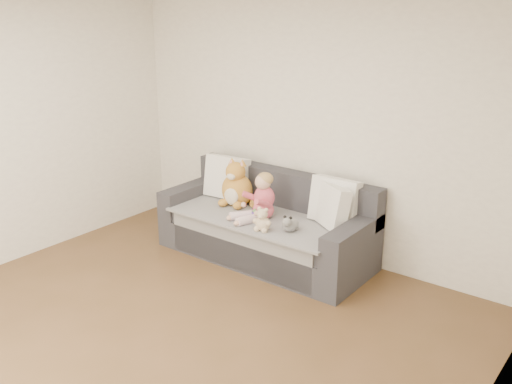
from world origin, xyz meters
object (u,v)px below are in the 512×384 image
(teddy_bear, at_px, (262,221))
(toddler, at_px, (261,199))
(sippy_cup, at_px, (255,214))
(plush_cat, at_px, (236,187))
(sofa, at_px, (267,228))

(teddy_bear, bearing_deg, toddler, 119.81)
(toddler, bearing_deg, sippy_cup, -74.90)
(toddler, bearing_deg, plush_cat, -176.21)
(toddler, relative_size, teddy_bear, 2.02)
(sofa, xyz_separation_m, teddy_bear, (0.24, -0.41, 0.26))
(toddler, bearing_deg, teddy_bear, -26.16)
(teddy_bear, height_order, sippy_cup, teddy_bear)
(plush_cat, bearing_deg, sofa, -9.73)
(toddler, height_order, plush_cat, plush_cat)
(toddler, xyz_separation_m, plush_cat, (-0.44, 0.16, -0.01))
(toddler, relative_size, sippy_cup, 4.01)
(toddler, distance_m, sippy_cup, 0.16)
(toddler, distance_m, plush_cat, 0.47)
(plush_cat, height_order, teddy_bear, plush_cat)
(plush_cat, distance_m, teddy_bear, 0.78)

